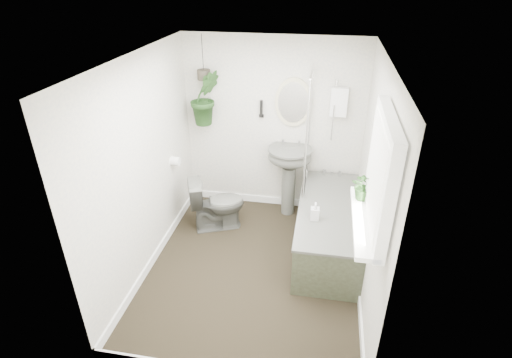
# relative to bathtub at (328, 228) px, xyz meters

# --- Properties ---
(floor) EXTENTS (2.30, 2.80, 0.02)m
(floor) POSITION_rel_bathtub_xyz_m (-0.80, -0.50, -0.30)
(floor) COLOR black
(floor) RESTS_ON ground
(ceiling) EXTENTS (2.30, 2.80, 0.02)m
(ceiling) POSITION_rel_bathtub_xyz_m (-0.80, -0.50, 2.02)
(ceiling) COLOR white
(ceiling) RESTS_ON ground
(wall_back) EXTENTS (2.30, 0.02, 2.30)m
(wall_back) POSITION_rel_bathtub_xyz_m (-0.80, 0.91, 0.86)
(wall_back) COLOR beige
(wall_back) RESTS_ON ground
(wall_front) EXTENTS (2.30, 0.02, 2.30)m
(wall_front) POSITION_rel_bathtub_xyz_m (-0.80, -1.91, 0.86)
(wall_front) COLOR beige
(wall_front) RESTS_ON ground
(wall_left) EXTENTS (0.02, 2.80, 2.30)m
(wall_left) POSITION_rel_bathtub_xyz_m (-1.96, -0.50, 0.86)
(wall_left) COLOR beige
(wall_left) RESTS_ON ground
(wall_right) EXTENTS (0.02, 2.80, 2.30)m
(wall_right) POSITION_rel_bathtub_xyz_m (0.36, -0.50, 0.86)
(wall_right) COLOR beige
(wall_right) RESTS_ON ground
(skirting) EXTENTS (2.30, 2.80, 0.10)m
(skirting) POSITION_rel_bathtub_xyz_m (-0.80, -0.50, -0.24)
(skirting) COLOR white
(skirting) RESTS_ON floor
(bathtub) EXTENTS (0.72, 1.72, 0.58)m
(bathtub) POSITION_rel_bathtub_xyz_m (0.00, 0.00, 0.00)
(bathtub) COLOR #4F504A
(bathtub) RESTS_ON floor
(bath_screen) EXTENTS (0.04, 0.72, 1.40)m
(bath_screen) POSITION_rel_bathtub_xyz_m (-0.33, 0.49, 0.99)
(bath_screen) COLOR silver
(bath_screen) RESTS_ON bathtub
(shower_box) EXTENTS (0.20, 0.10, 0.35)m
(shower_box) POSITION_rel_bathtub_xyz_m (0.00, 0.84, 1.26)
(shower_box) COLOR white
(shower_box) RESTS_ON wall_back
(oval_mirror) EXTENTS (0.46, 0.03, 0.62)m
(oval_mirror) POSITION_rel_bathtub_xyz_m (-0.55, 0.87, 1.21)
(oval_mirror) COLOR beige
(oval_mirror) RESTS_ON wall_back
(wall_sconce) EXTENTS (0.04, 0.04, 0.22)m
(wall_sconce) POSITION_rel_bathtub_xyz_m (-0.95, 0.86, 1.11)
(wall_sconce) COLOR black
(wall_sconce) RESTS_ON wall_back
(toilet_roll_holder) EXTENTS (0.11, 0.11, 0.11)m
(toilet_roll_holder) POSITION_rel_bathtub_xyz_m (-1.90, 0.20, 0.61)
(toilet_roll_holder) COLOR white
(toilet_roll_holder) RESTS_ON wall_left
(window_recess) EXTENTS (0.08, 1.00, 0.90)m
(window_recess) POSITION_rel_bathtub_xyz_m (0.29, -1.20, 1.36)
(window_recess) COLOR white
(window_recess) RESTS_ON wall_right
(window_sill) EXTENTS (0.18, 1.00, 0.04)m
(window_sill) POSITION_rel_bathtub_xyz_m (0.22, -1.20, 0.94)
(window_sill) COLOR white
(window_sill) RESTS_ON wall_right
(window_blinds) EXTENTS (0.01, 0.86, 0.76)m
(window_blinds) POSITION_rel_bathtub_xyz_m (0.24, -1.20, 1.36)
(window_blinds) COLOR white
(window_blinds) RESTS_ON wall_right
(toilet) EXTENTS (0.78, 0.62, 0.69)m
(toilet) POSITION_rel_bathtub_xyz_m (-1.40, 0.20, 0.06)
(toilet) COLOR #4F504A
(toilet) RESTS_ON floor
(pedestal_sink) EXTENTS (0.57, 0.49, 0.96)m
(pedestal_sink) POSITION_rel_bathtub_xyz_m (-0.55, 0.70, 0.19)
(pedestal_sink) COLOR #4F504A
(pedestal_sink) RESTS_ON floor
(sill_plant) EXTENTS (0.22, 0.19, 0.25)m
(sill_plant) POSITION_rel_bathtub_xyz_m (0.22, -0.90, 1.08)
(sill_plant) COLOR black
(sill_plant) RESTS_ON window_sill
(hanging_plant) EXTENTS (0.49, 0.46, 0.69)m
(hanging_plant) POSITION_rel_bathtub_xyz_m (-1.64, 0.75, 1.25)
(hanging_plant) COLOR black
(hanging_plant) RESTS_ON ceiling
(soap_bottle) EXTENTS (0.10, 0.10, 0.20)m
(soap_bottle) POSITION_rel_bathtub_xyz_m (-0.17, -0.28, 0.39)
(soap_bottle) COLOR black
(soap_bottle) RESTS_ON bathtub
(hanging_pot) EXTENTS (0.16, 0.16, 0.12)m
(hanging_pot) POSITION_rel_bathtub_xyz_m (-1.64, 0.75, 1.54)
(hanging_pot) COLOR #342F25
(hanging_pot) RESTS_ON ceiling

